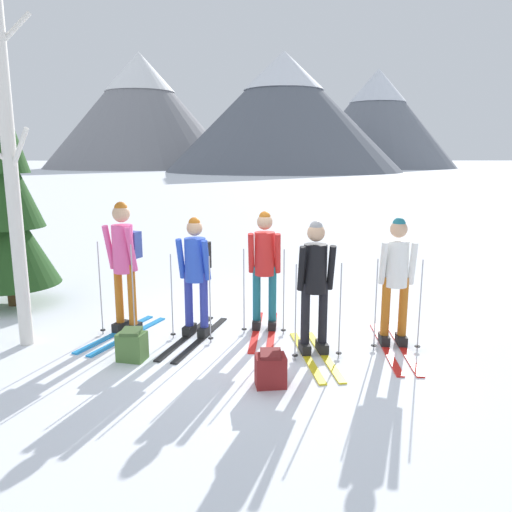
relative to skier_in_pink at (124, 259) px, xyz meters
name	(u,v)px	position (x,y,z in m)	size (l,w,h in m)	color
ground_plane	(257,337)	(1.79, -0.20, -1.03)	(400.00, 400.00, 0.00)	white
skier_in_pink	(124,259)	(0.00, 0.00, 0.00)	(0.93, 1.58, 1.81)	#1E84D1
skier_in_blue	(196,271)	(0.98, -0.13, -0.13)	(0.80, 1.75, 1.62)	black
skier_in_red	(265,264)	(1.90, 0.13, -0.10)	(0.61, 1.65, 1.67)	red
skier_in_black	(315,280)	(2.48, -0.74, -0.11)	(0.61, 1.61, 1.65)	yellow
skier_in_white	(396,275)	(3.54, -0.48, -0.11)	(0.61, 1.77, 1.66)	red
pine_tree_near	(6,204)	(-2.17, 1.34, 0.62)	(1.49, 1.49, 3.61)	#51381E
birch_tree_tall	(9,149)	(-1.20, -0.42, 1.44)	(0.69, 0.62, 4.92)	silver
backpack_on_snow_front	(271,369)	(1.92, -1.65, -0.85)	(0.34, 0.28, 0.38)	maroon
backpack_on_snow_beside	(132,345)	(0.29, -0.95, -0.85)	(0.37, 0.31, 0.38)	#4C7238
mountain_ridge_distant	(247,112)	(0.76, 80.64, 8.33)	(73.95, 52.03, 19.98)	gray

